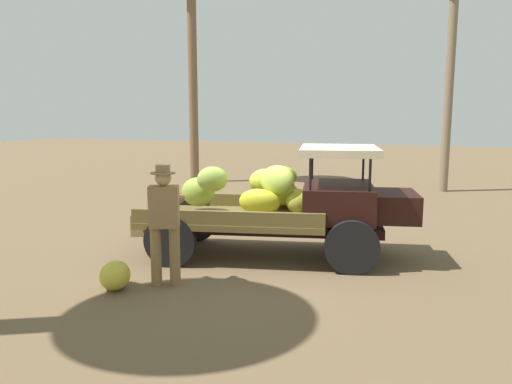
% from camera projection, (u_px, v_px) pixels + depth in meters
% --- Properties ---
extents(ground_plane, '(60.00, 60.00, 0.00)m').
position_uv_depth(ground_plane, '(276.00, 254.00, 8.55)').
color(ground_plane, brown).
extents(truck, '(4.63, 2.40, 1.85)m').
position_uv_depth(truck, '(292.00, 204.00, 8.32)').
color(truck, black).
rests_on(truck, ground).
extents(farmer, '(0.56, 0.52, 1.70)m').
position_uv_depth(farmer, '(164.00, 218.00, 6.89)').
color(farmer, olive).
rests_on(farmer, ground).
extents(wooden_crate, '(0.62, 0.54, 0.41)m').
position_uv_depth(wooden_crate, '(147.00, 224.00, 9.90)').
color(wooden_crate, olive).
rests_on(wooden_crate, ground).
extents(loose_banana_bunch, '(0.63, 0.70, 0.39)m').
position_uv_depth(loose_banana_bunch, '(115.00, 275.00, 6.85)').
color(loose_banana_bunch, gold).
rests_on(loose_banana_bunch, ground).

